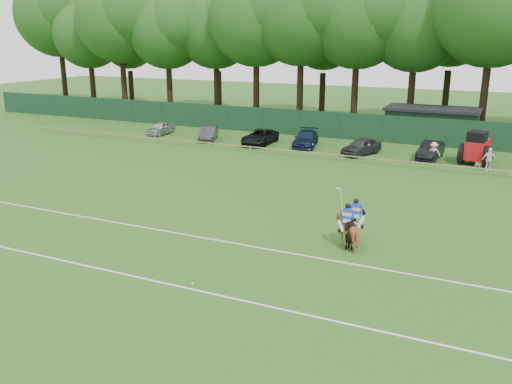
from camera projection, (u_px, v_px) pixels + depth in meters
The scene contains 21 objects.
ground at pixel (222, 233), 27.14m from camera, with size 160.00×160.00×0.00m, color #1E4C14.
horse_dark at pixel (355, 228), 25.30m from camera, with size 0.95×2.10×1.77m, color black.
horse_chestnut at pixel (346, 231), 25.08m from camera, with size 1.27×1.43×1.58m, color brown.
sedan_silver at pixel (160, 128), 53.36m from camera, with size 1.47×3.65×1.24m, color #B6B8BC.
sedan_grey at pixel (209, 133), 50.64m from camera, with size 1.34×3.85×1.27m, color #313133.
suv_black at pixel (260, 137), 48.71m from camera, with size 2.18×4.73×1.32m, color black.
sedan_navy at pixel (306, 139), 47.79m from camera, with size 1.91×4.69×1.36m, color #111D36.
hatch_grey at pixel (361, 146), 44.50m from camera, with size 1.60×3.99×1.36m, color #323235.
estate_black at pixel (430, 150), 43.01m from camera, with size 1.44×4.13×1.36m, color black.
spectator_left at pixel (434, 152), 41.70m from camera, with size 1.04×0.60×1.61m, color beige.
spectator_mid at pixel (489, 160), 39.04m from camera, with size 1.02×0.42×1.74m, color white.
spectator_right at pixel (480, 156), 40.40m from camera, with size 0.83×0.54×1.69m, color silver.
rider_dark at pixel (356, 212), 25.07m from camera, with size 0.93×0.48×1.41m.
rider_chestnut at pixel (347, 217), 24.87m from camera, with size 0.95×0.54×2.05m.
polo_ball at pixel (192, 283), 21.54m from camera, with size 0.09×0.09×0.09m, color silver.
pitch_lines at pixel (184, 258), 24.09m from camera, with size 60.00×5.10×0.01m.
pitch_rail at pixel (330, 154), 42.67m from camera, with size 62.10×0.10×0.50m.
perimeter_fence at pixel (360, 127), 50.28m from camera, with size 92.08×0.08×2.50m.
utility_shed at pixel (432, 124), 50.38m from camera, with size 8.40×4.40×3.04m.
tree_row at pixel (397, 129), 56.78m from camera, with size 96.00×12.00×21.00m, color #26561C, non-canonical shape.
tractor at pixel (477, 149), 41.12m from camera, with size 2.47×3.31×2.55m.
Camera 1 is at (12.29, -22.36, 9.60)m, focal length 38.00 mm.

